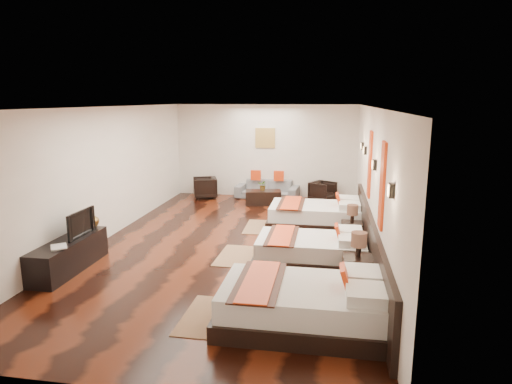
% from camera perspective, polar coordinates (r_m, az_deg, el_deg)
% --- Properties ---
extents(floor, '(5.50, 9.50, 0.01)m').
position_cam_1_polar(floor, '(9.22, -3.19, -6.78)').
color(floor, black).
rests_on(floor, ground).
extents(ceiling, '(5.50, 9.50, 0.01)m').
position_cam_1_polar(ceiling, '(8.73, -3.40, 10.90)').
color(ceiling, white).
rests_on(ceiling, floor).
extents(back_wall, '(5.50, 0.01, 2.80)m').
position_cam_1_polar(back_wall, '(13.49, 1.19, 5.31)').
color(back_wall, silver).
rests_on(back_wall, floor).
extents(left_wall, '(0.01, 9.50, 2.80)m').
position_cam_1_polar(left_wall, '(9.85, -19.11, 2.19)').
color(left_wall, silver).
rests_on(left_wall, floor).
extents(right_wall, '(0.01, 9.50, 2.80)m').
position_cam_1_polar(right_wall, '(8.69, 14.69, 1.24)').
color(right_wall, silver).
rests_on(right_wall, floor).
extents(headboard_panel, '(0.08, 6.60, 0.90)m').
position_cam_1_polar(headboard_panel, '(8.14, 14.53, -6.37)').
color(headboard_panel, black).
rests_on(headboard_panel, floor).
extents(bed_near, '(2.25, 1.42, 0.86)m').
position_cam_1_polar(bed_near, '(6.05, 6.40, -14.23)').
color(bed_near, black).
rests_on(bed_near, floor).
extents(bed_mid, '(2.02, 1.27, 0.77)m').
position_cam_1_polar(bed_mid, '(8.14, 7.29, -7.47)').
color(bed_mid, black).
rests_on(bed_mid, floor).
extents(bed_far, '(2.19, 1.38, 0.84)m').
position_cam_1_polar(bed_far, '(10.42, 7.87, -3.02)').
color(bed_far, black).
rests_on(bed_far, floor).
extents(nightstand_a, '(0.46, 0.46, 0.91)m').
position_cam_1_polar(nightstand_a, '(7.28, 12.98, -9.58)').
color(nightstand_a, black).
rests_on(nightstand_a, floor).
extents(nightstand_b, '(0.43, 0.43, 0.84)m').
position_cam_1_polar(nightstand_b, '(9.33, 12.24, -4.91)').
color(nightstand_b, black).
rests_on(nightstand_b, floor).
extents(jute_mat_near, '(0.76, 1.21, 0.01)m').
position_cam_1_polar(jute_mat_near, '(6.37, -5.91, -15.67)').
color(jute_mat_near, '#8C6647').
rests_on(jute_mat_near, floor).
extents(jute_mat_mid, '(0.77, 1.21, 0.01)m').
position_cam_1_polar(jute_mat_mid, '(8.55, -2.31, -8.25)').
color(jute_mat_mid, '#8C6647').
rests_on(jute_mat_mid, floor).
extents(jute_mat_far, '(0.79, 1.22, 0.01)m').
position_cam_1_polar(jute_mat_far, '(10.40, 0.71, -4.54)').
color(jute_mat_far, '#8C6647').
rests_on(jute_mat_far, floor).
extents(tv_console, '(0.50, 1.80, 0.55)m').
position_cam_1_polar(tv_console, '(8.46, -23.00, -7.51)').
color(tv_console, black).
rests_on(tv_console, floor).
extents(tv, '(0.12, 0.82, 0.47)m').
position_cam_1_polar(tv, '(8.49, -22.09, -3.76)').
color(tv, black).
rests_on(tv, tv_console).
extents(book, '(0.39, 0.41, 0.03)m').
position_cam_1_polar(book, '(8.00, -25.00, -6.60)').
color(book, black).
rests_on(book, tv_console).
extents(figurine, '(0.40, 0.40, 0.34)m').
position_cam_1_polar(figurine, '(8.95, -20.66, -3.30)').
color(figurine, brown).
rests_on(figurine, tv_console).
extents(sofa, '(1.95, 0.93, 0.55)m').
position_cam_1_polar(sofa, '(13.36, 1.46, 0.35)').
color(sofa, slate).
rests_on(sofa, floor).
extents(armchair_left, '(0.89, 0.87, 0.64)m').
position_cam_1_polar(armchair_left, '(13.48, -6.61, 0.56)').
color(armchair_left, black).
rests_on(armchair_left, floor).
extents(armchair_right, '(0.88, 0.87, 0.59)m').
position_cam_1_polar(armchair_right, '(13.10, 8.61, 0.07)').
color(armchair_right, black).
rests_on(armchair_right, floor).
extents(coffee_table, '(1.07, 0.67, 0.40)m').
position_cam_1_polar(coffee_table, '(12.59, 0.94, -0.71)').
color(coffee_table, black).
rests_on(coffee_table, floor).
extents(table_plant, '(0.31, 0.29, 0.29)m').
position_cam_1_polar(table_plant, '(12.56, 0.92, 0.87)').
color(table_plant, '#285E1F').
rests_on(table_plant, coffee_table).
extents(orange_panel_a, '(0.04, 0.40, 1.30)m').
position_cam_1_polar(orange_panel_a, '(6.77, 16.00, 0.80)').
color(orange_panel_a, '#D86014').
rests_on(orange_panel_a, right_wall).
extents(orange_panel_b, '(0.04, 0.40, 1.30)m').
position_cam_1_polar(orange_panel_b, '(8.93, 14.50, 3.48)').
color(orange_panel_b, '#D86014').
rests_on(orange_panel_b, right_wall).
extents(sconce_near, '(0.07, 0.12, 0.18)m').
position_cam_1_polar(sconce_near, '(5.67, 17.02, 0.19)').
color(sconce_near, black).
rests_on(sconce_near, right_wall).
extents(sconce_mid, '(0.07, 0.12, 0.18)m').
position_cam_1_polar(sconce_mid, '(7.83, 15.02, 3.42)').
color(sconce_mid, black).
rests_on(sconce_mid, right_wall).
extents(sconce_far, '(0.07, 0.12, 0.18)m').
position_cam_1_polar(sconce_far, '(10.00, 13.89, 5.24)').
color(sconce_far, black).
rests_on(sconce_far, right_wall).
extents(sconce_lounge, '(0.07, 0.12, 0.18)m').
position_cam_1_polar(sconce_lounge, '(10.89, 13.55, 5.78)').
color(sconce_lounge, black).
rests_on(sconce_lounge, right_wall).
extents(gold_artwork, '(0.60, 0.04, 0.60)m').
position_cam_1_polar(gold_artwork, '(13.43, 1.19, 6.99)').
color(gold_artwork, '#AD873F').
rests_on(gold_artwork, back_wall).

